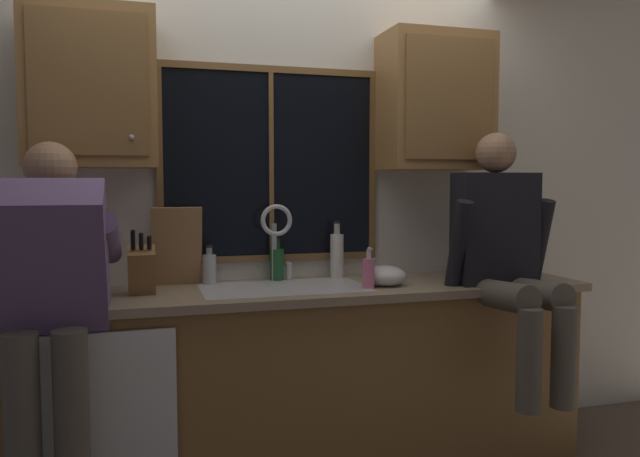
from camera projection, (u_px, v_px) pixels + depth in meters
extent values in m
cube|color=silver|center=(275.00, 212.00, 3.32)|extent=(5.33, 0.12, 2.55)
cube|color=black|center=(271.00, 165.00, 3.23)|extent=(1.10, 0.02, 0.95)
cube|color=brown|center=(271.00, 69.00, 3.18)|extent=(1.17, 0.02, 0.04)
cube|color=brown|center=(272.00, 258.00, 3.26)|extent=(1.17, 0.02, 0.04)
cube|color=brown|center=(159.00, 164.00, 3.06)|extent=(0.03, 0.02, 0.95)
cube|color=brown|center=(372.00, 166.00, 3.38)|extent=(0.03, 0.02, 0.95)
cube|color=brown|center=(271.00, 165.00, 3.22)|extent=(0.02, 0.02, 0.95)
cube|color=olive|center=(291.00, 383.00, 3.05)|extent=(2.93, 0.58, 0.88)
cube|color=gray|center=(292.00, 292.00, 3.00)|extent=(2.99, 0.62, 0.04)
cube|color=white|center=(101.00, 422.00, 2.50)|extent=(0.60, 0.02, 0.74)
cube|color=#9E703D|center=(92.00, 89.00, 2.81)|extent=(0.57, 0.33, 0.72)
cube|color=olive|center=(89.00, 83.00, 2.65)|extent=(0.49, 0.01, 0.62)
sphere|color=#B2B2B7|center=(132.00, 137.00, 2.70)|extent=(0.02, 0.02, 0.02)
cube|color=#9E703D|center=(435.00, 103.00, 3.30)|extent=(0.57, 0.33, 0.72)
cube|color=olive|center=(450.00, 98.00, 3.14)|extent=(0.49, 0.01, 0.62)
sphere|color=#B2B2B7|center=(480.00, 144.00, 3.19)|extent=(0.02, 0.02, 0.02)
cube|color=#B7B7BC|center=(284.00, 290.00, 3.00)|extent=(0.80, 0.46, 0.02)
cube|color=#9C9CA0|center=(243.00, 312.00, 2.95)|extent=(0.36, 0.42, 0.20)
cube|color=#9C9CA0|center=(323.00, 308.00, 3.06)|extent=(0.36, 0.42, 0.20)
cube|color=#B7B7BC|center=(284.00, 310.00, 3.00)|extent=(0.04, 0.42, 0.20)
cylinder|color=silver|center=(274.00, 252.00, 3.19)|extent=(0.03, 0.03, 0.30)
torus|color=silver|center=(276.00, 220.00, 3.13)|extent=(0.16, 0.02, 0.16)
cylinder|color=silver|center=(289.00, 271.00, 3.22)|extent=(0.03, 0.03, 0.09)
cylinder|color=#595147|center=(23.00, 450.00, 2.28)|extent=(0.13, 0.13, 0.88)
cylinder|color=#595147|center=(73.00, 445.00, 2.33)|extent=(0.13, 0.13, 0.88)
cube|color=slate|center=(47.00, 258.00, 2.38)|extent=(0.44, 0.45, 0.62)
sphere|color=#A57A5B|center=(50.00, 167.00, 2.52)|extent=(0.21, 0.21, 0.21)
cylinder|color=slate|center=(109.00, 240.00, 2.61)|extent=(0.09, 0.52, 0.26)
cylinder|color=#595147|center=(502.00, 295.00, 2.90)|extent=(0.14, 0.43, 0.16)
cylinder|color=#595147|center=(535.00, 294.00, 2.95)|extent=(0.14, 0.43, 0.16)
cylinder|color=#595147|center=(529.00, 360.00, 2.71)|extent=(0.11, 0.11, 0.46)
cylinder|color=#595147|center=(564.00, 357.00, 2.76)|extent=(0.11, 0.11, 0.46)
cube|color=black|center=(494.00, 228.00, 3.11)|extent=(0.41, 0.23, 0.56)
sphere|color=#A57A5B|center=(496.00, 153.00, 3.08)|extent=(0.20, 0.20, 0.20)
cylinder|color=black|center=(458.00, 246.00, 3.00)|extent=(0.08, 0.20, 0.47)
cylinder|color=black|center=(539.00, 244.00, 3.13)|extent=(0.08, 0.20, 0.47)
cube|color=brown|center=(142.00, 272.00, 2.81)|extent=(0.12, 0.18, 0.25)
cylinder|color=black|center=(133.00, 240.00, 2.73)|extent=(0.02, 0.05, 0.09)
cylinder|color=black|center=(141.00, 241.00, 2.74)|extent=(0.02, 0.04, 0.08)
cylinder|color=black|center=(149.00, 243.00, 2.75)|extent=(0.02, 0.04, 0.06)
cube|color=#997047|center=(177.00, 247.00, 3.04)|extent=(0.25, 0.10, 0.39)
ellipsoid|color=silver|center=(386.00, 276.00, 3.07)|extent=(0.21, 0.21, 0.10)
cylinder|color=pink|center=(369.00, 273.00, 2.98)|extent=(0.06, 0.06, 0.14)
cylinder|color=silver|center=(369.00, 254.00, 2.97)|extent=(0.02, 0.02, 0.04)
cylinder|color=silver|center=(370.00, 249.00, 2.95)|extent=(0.01, 0.04, 0.01)
cylinder|color=#1E592D|center=(277.00, 265.00, 3.22)|extent=(0.07, 0.07, 0.17)
cylinder|color=#184724|center=(277.00, 245.00, 3.21)|extent=(0.03, 0.03, 0.04)
cylinder|color=black|center=(277.00, 240.00, 3.21)|extent=(0.04, 0.04, 0.01)
cylinder|color=#B7B7BC|center=(209.00, 269.00, 3.10)|extent=(0.07, 0.07, 0.15)
cylinder|color=#929296|center=(209.00, 251.00, 3.09)|extent=(0.03, 0.03, 0.04)
cylinder|color=black|center=(209.00, 246.00, 3.09)|extent=(0.03, 0.03, 0.01)
cylinder|color=silver|center=(337.00, 256.00, 3.29)|extent=(0.07, 0.07, 0.24)
cylinder|color=#B3AFA7|center=(337.00, 229.00, 3.28)|extent=(0.03, 0.03, 0.06)
cylinder|color=black|center=(337.00, 222.00, 3.27)|extent=(0.04, 0.04, 0.01)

